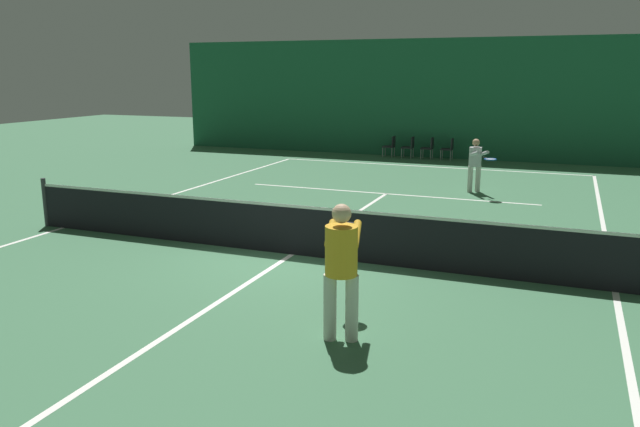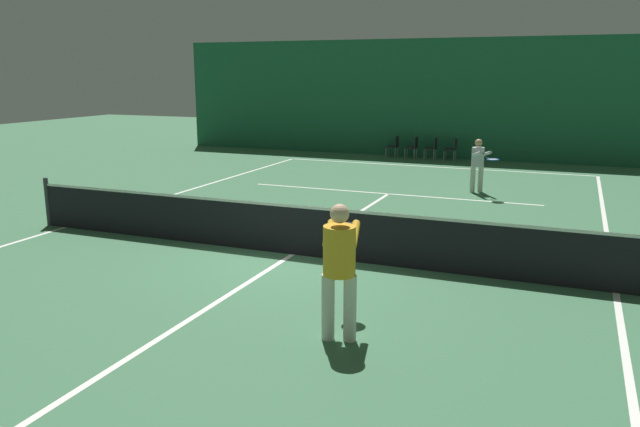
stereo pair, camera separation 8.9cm
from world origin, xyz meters
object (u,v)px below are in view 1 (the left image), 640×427
Objects in this scene: tennis_net at (292,228)px; courtside_chair_1 at (410,146)px; player_far at (476,161)px; courtside_chair_2 at (429,147)px; courtside_chair_3 at (449,147)px; courtside_chair_0 at (391,145)px; player_near at (342,261)px.

courtside_chair_1 is (-1.20, 13.91, -0.03)m from tennis_net.
courtside_chair_2 is (-2.68, 6.35, -0.40)m from player_far.
courtside_chair_3 is (-1.90, 6.35, -0.40)m from player_far.
player_far is at bearing 28.48° from courtside_chair_1.
courtside_chair_2 is (1.55, 0.00, 0.00)m from courtside_chair_0.
tennis_net reaches higher than courtside_chair_2.
courtside_chair_0 is at bearing -178.79° from player_far.
player_near reaches higher than courtside_chair_1.
courtside_chair_0 is (-1.97, 13.91, -0.03)m from tennis_net.
courtside_chair_1 is at bearing -3.60° from player_near.
tennis_net is 13.92m from courtside_chair_3.
tennis_net is 3.88m from player_near.
player_near is 2.11× the size of courtside_chair_0.
courtside_chair_1 is 1.00× the size of courtside_chair_2.
player_near reaches higher than courtside_chair_2.
tennis_net is at bearing -48.97° from player_far.
player_far is 1.80× the size of courtside_chair_3.
courtside_chair_0 is (-4.22, 6.35, -0.40)m from player_far.
courtside_chair_1 is at bearing -90.00° from courtside_chair_3.
tennis_net is 14.29× the size of courtside_chair_0.
courtside_chair_1 is at bearing 94.91° from tennis_net.
courtside_chair_0 is 1.00× the size of courtside_chair_2.
courtside_chair_3 is at bearing 90.00° from courtside_chair_0.
courtside_chair_2 and courtside_chair_3 have the same top height.
player_far is at bearing 73.42° from tennis_net.
player_near is 2.11× the size of courtside_chair_2.
player_far reaches higher than courtside_chair_2.
courtside_chair_0 is at bearing -90.00° from courtside_chair_2.
courtside_chair_3 is at bearing 90.00° from courtside_chair_2.
courtside_chair_1 is at bearing 90.00° from courtside_chair_0.
player_near is at bearing 8.48° from courtside_chair_2.
courtside_chair_3 is at bearing -8.66° from player_near.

